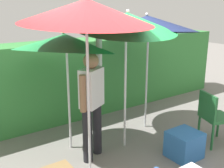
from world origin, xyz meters
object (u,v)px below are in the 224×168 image
at_px(umbrella_navy, 65,43).
at_px(umbrella_orange, 147,25).
at_px(person_vendor, 92,99).
at_px(chair_plastic, 213,115).
at_px(umbrella_rainbow, 127,22).
at_px(cooler_box, 184,145).
at_px(umbrella_yellow, 87,12).

bearing_deg(umbrella_navy, umbrella_orange, -3.18).
xyz_separation_m(person_vendor, chair_plastic, (1.83, -0.76, -0.42)).
distance_m(person_vendor, chair_plastic, 2.03).
bearing_deg(umbrella_rainbow, cooler_box, -56.17).
xyz_separation_m(umbrella_orange, umbrella_navy, (-1.52, 0.08, -0.21)).
relative_size(umbrella_rainbow, umbrella_navy, 1.11).
bearing_deg(chair_plastic, cooler_box, -177.75).
height_order(umbrella_rainbow, umbrella_navy, umbrella_rainbow).
relative_size(umbrella_rainbow, umbrella_yellow, 0.94).
relative_size(umbrella_navy, chair_plastic, 2.25).
xyz_separation_m(umbrella_yellow, person_vendor, (0.22, 0.31, -1.23)).
height_order(person_vendor, chair_plastic, person_vendor).
relative_size(umbrella_orange, cooler_box, 4.85).
bearing_deg(cooler_box, umbrella_rainbow, 123.83).
distance_m(umbrella_rainbow, chair_plastic, 2.06).
relative_size(umbrella_orange, person_vendor, 1.17).
xyz_separation_m(umbrella_navy, person_vendor, (0.16, -0.46, -0.76)).
bearing_deg(person_vendor, umbrella_yellow, -125.74).
bearing_deg(umbrella_rainbow, umbrella_orange, 27.52).
bearing_deg(umbrella_rainbow, umbrella_navy, 148.63).
height_order(umbrella_rainbow, umbrella_yellow, umbrella_yellow).
bearing_deg(cooler_box, umbrella_orange, 79.34).
xyz_separation_m(umbrella_yellow, cooler_box, (1.36, -0.48, -1.96)).
relative_size(umbrella_yellow, person_vendor, 1.25).
height_order(chair_plastic, cooler_box, chair_plastic).
bearing_deg(chair_plastic, umbrella_orange, 112.51).
height_order(umbrella_yellow, chair_plastic, umbrella_yellow).
bearing_deg(cooler_box, chair_plastic, 2.25).
bearing_deg(chair_plastic, person_vendor, 157.30).
bearing_deg(cooler_box, umbrella_navy, 136.00).
bearing_deg(umbrella_yellow, cooler_box, -19.61).
bearing_deg(umbrella_yellow, umbrella_orange, 23.50).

